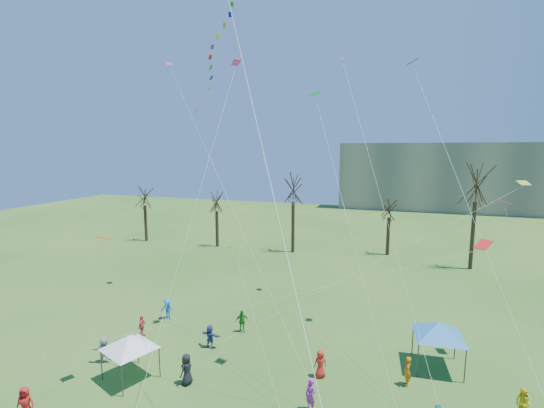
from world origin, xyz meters
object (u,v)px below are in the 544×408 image
(big_box_kite, at_px, (219,54))
(canopy_tent_white, at_px, (129,342))
(canopy_tent_blue, at_px, (439,329))
(distant_building, at_px, (479,177))

(big_box_kite, distance_m, canopy_tent_white, 17.27)
(canopy_tent_white, bearing_deg, big_box_kite, 20.54)
(canopy_tent_blue, bearing_deg, big_box_kite, -157.58)
(distant_building, relative_size, big_box_kite, 2.32)
(canopy_tent_white, distance_m, canopy_tent_blue, 18.85)
(big_box_kite, relative_size, canopy_tent_blue, 6.43)
(distant_building, xyz_separation_m, big_box_kite, (-26.73, -75.03, 11.16))
(distant_building, height_order, big_box_kite, big_box_kite)
(distant_building, height_order, canopy_tent_white, distant_building)
(distant_building, height_order, canopy_tent_blue, distant_building)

